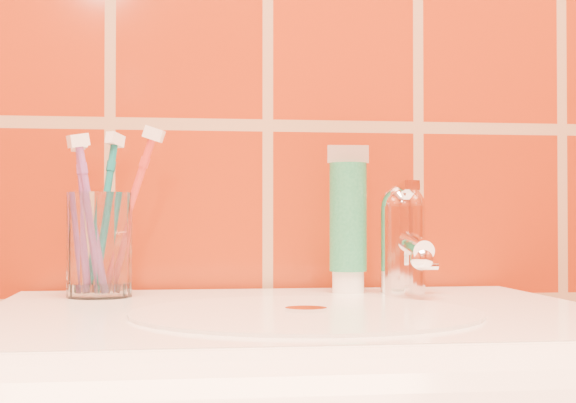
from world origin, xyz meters
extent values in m
cube|color=white|center=(0.00, 0.96, 0.77)|extent=(0.56, 0.46, 0.16)
cylinder|color=silver|center=(0.00, 0.91, 0.85)|extent=(0.30, 0.30, 0.00)
cylinder|color=white|center=(0.00, 0.91, 0.85)|extent=(0.04, 0.04, 0.00)
cylinder|color=white|center=(-0.19, 1.10, 0.90)|extent=(0.07, 0.07, 0.11)
cylinder|color=white|center=(0.08, 1.12, 0.86)|extent=(0.03, 0.03, 0.02)
cylinder|color=#1C754B|center=(0.08, 1.12, 0.93)|extent=(0.04, 0.04, 0.12)
cube|color=beige|center=(0.08, 1.12, 1.00)|extent=(0.05, 0.01, 0.02)
cylinder|color=white|center=(0.14, 1.09, 0.90)|extent=(0.05, 0.05, 0.09)
sphere|color=white|center=(0.14, 1.09, 0.94)|extent=(0.05, 0.05, 0.05)
cylinder|color=white|center=(0.14, 1.06, 0.91)|extent=(0.02, 0.09, 0.03)
cube|color=white|center=(0.14, 1.08, 0.96)|extent=(0.02, 0.06, 0.01)
camera|label=1|loc=(-0.12, 0.17, 0.93)|focal=55.00mm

